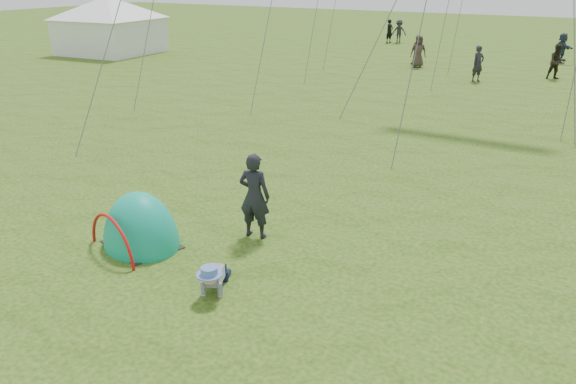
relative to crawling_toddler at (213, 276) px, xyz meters
The scene contains 12 objects.
ground 0.86m from the crawling_toddler, 106.91° to the right, with size 140.00×140.00×0.00m, color #1A450B.
crawling_toddler is the anchor object (origin of this frame).
popup_tent 2.46m from the crawling_toddler, 164.00° to the left, with size 1.73×1.43×2.24m, color #029C8E.
standing_adult 2.34m from the crawling_toddler, 105.43° to the left, with size 0.66×0.43×1.81m, color black.
event_marquee 31.77m from the crawling_toddler, 139.93° to the left, with size 5.68×5.68×3.91m, color white, non-canonical shape.
crowd_person_0 22.37m from the crawling_toddler, 92.21° to the left, with size 0.64×0.42×1.75m, color #23212A.
crowd_person_1 26.66m from the crawling_toddler, 101.18° to the left, with size 0.81×0.63×1.67m, color #31221D.
crowd_person_4 25.59m from the crawling_toddler, 100.87° to the left, with size 0.87×0.56×1.77m, color #3C2F29.
crowd_person_5 31.19m from the crawling_toddler, 86.36° to the left, with size 1.61×0.51×1.74m, color #2A3749.
crowd_person_6 36.79m from the crawling_toddler, 106.52° to the left, with size 0.63×0.41×1.73m, color black.
crowd_person_9 37.05m from the crawling_toddler, 105.45° to the left, with size 1.09×0.63×1.69m, color #26272B.
crowd_person_13 25.20m from the crawling_toddler, 84.53° to the left, with size 0.85×0.66×1.75m, color black.
Camera 1 is at (5.60, -5.78, 5.16)m, focal length 35.00 mm.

